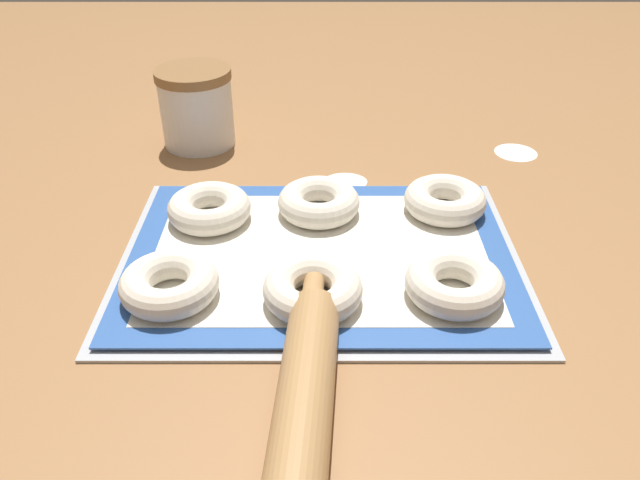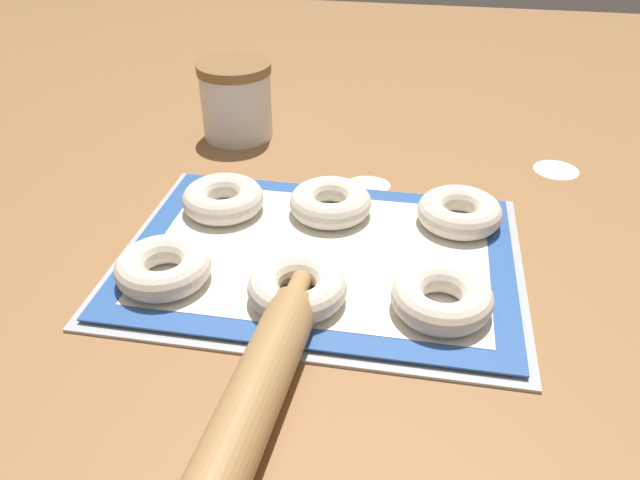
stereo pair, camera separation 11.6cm
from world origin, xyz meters
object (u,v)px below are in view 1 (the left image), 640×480
bagel_front_center (316,289)px  bagel_back_right (444,200)px  bagel_back_center (318,202)px  bagel_back_left (209,208)px  bagel_front_right (454,283)px  baking_tray (320,256)px  rolling_pin (301,423)px  flour_canister (196,107)px  bagel_front_left (169,284)px

bagel_front_center → bagel_back_right: 0.27m
bagel_back_center → bagel_back_right: same height
bagel_front_center → bagel_back_center: 0.19m
bagel_back_left → bagel_back_right: (0.33, 0.02, 0.00)m
bagel_front_right → baking_tray: bearing=150.0°
bagel_back_left → rolling_pin: rolling_pin is taller
bagel_front_right → flour_canister: bearing=129.7°
bagel_front_right → bagel_front_left: bearing=-179.8°
baking_tray → flour_canister: (-0.21, 0.35, 0.06)m
bagel_front_left → bagel_front_center: same height
baking_tray → bagel_front_center: bagel_front_center is taller
baking_tray → bagel_back_center: 0.10m
bagel_back_right → bagel_back_center: bearing=-178.2°
bagel_front_center → rolling_pin: (-0.01, -0.19, -0.00)m
baking_tray → bagel_front_left: 0.20m
bagel_front_left → bagel_back_right: same height
bagel_front_center → bagel_front_right: 0.16m
bagel_back_center → bagel_back_right: (0.18, 0.01, 0.00)m
bagel_front_center → flour_canister: 0.50m
rolling_pin → bagel_back_right: bearing=63.7°
flour_canister → baking_tray: bearing=-58.9°
bagel_front_right → flour_canister: (-0.37, 0.44, 0.04)m
bagel_back_left → bagel_back_center: 0.15m
bagel_back_right → bagel_front_left: bearing=-151.3°
bagel_back_center → bagel_front_left: bearing=-132.8°
baking_tray → rolling_pin: bearing=-93.3°
bagel_front_center → rolling_pin: bearing=-93.8°
bagel_front_left → bagel_back_center: (0.17, 0.19, 0.00)m
bagel_back_left → flour_canister: (-0.06, 0.27, 0.04)m
bagel_front_right → bagel_back_center: (-0.16, 0.18, 0.00)m
bagel_back_left → bagel_back_center: (0.15, 0.02, 0.00)m
bagel_front_left → flour_canister: flour_canister is taller
bagel_front_left → bagel_back_center: same height
baking_tray → bagel_front_center: size_ratio=4.48×
baking_tray → bagel_back_center: bagel_back_center is taller
bagel_front_center → bagel_back_center: bearing=89.4°
bagel_front_left → bagel_front_right: bearing=0.2°
rolling_pin → bagel_front_left: bearing=128.4°
baking_tray → bagel_back_right: size_ratio=4.48×
flour_canister → rolling_pin: 0.67m
bagel_front_center → bagel_back_left: 0.23m
bagel_front_right → bagel_back_center: size_ratio=1.00×
baking_tray → bagel_front_center: (-0.00, -0.10, 0.03)m
baking_tray → bagel_front_center: 0.10m
bagel_front_right → bagel_back_left: same height
baking_tray → rolling_pin: (-0.02, -0.29, 0.02)m
bagel_front_left → bagel_back_center: bearing=47.2°
bagel_back_center → bagel_back_right: size_ratio=1.00×
bagel_back_right → rolling_pin: rolling_pin is taller
rolling_pin → bagel_back_left: bearing=110.3°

